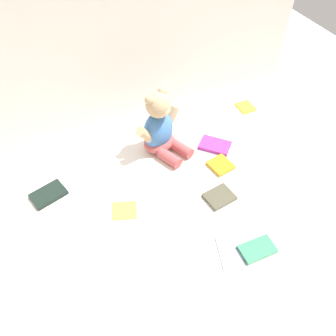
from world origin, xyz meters
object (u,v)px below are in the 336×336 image
at_px(book_case_2, 230,252).
at_px(book_case_5, 48,194).
at_px(book_case_1, 219,197).
at_px(teddy_bear, 160,129).
at_px(book_case_0, 124,210).
at_px(book_case_7, 215,145).
at_px(book_case_3, 257,249).
at_px(book_case_6, 246,107).
at_px(book_case_4, 221,165).

xyz_separation_m(book_case_2, book_case_5, (-0.54, 0.53, 0.00)).
height_order(book_case_1, book_case_5, book_case_5).
height_order(teddy_bear, book_case_0, teddy_bear).
bearing_deg(book_case_0, book_case_7, 128.13).
relative_size(teddy_bear, book_case_0, 3.11).
relative_size(book_case_0, book_case_2, 0.70).
xyz_separation_m(book_case_3, book_case_7, (0.13, 0.54, -0.00)).
relative_size(book_case_2, book_case_6, 1.53).
xyz_separation_m(book_case_1, book_case_7, (0.13, 0.27, 0.00)).
xyz_separation_m(book_case_0, book_case_1, (0.38, -0.10, 0.00)).
bearing_deg(book_case_2, teddy_bear, -72.06).
bearing_deg(book_case_3, book_case_6, -28.87).
relative_size(book_case_3, book_case_7, 0.92).
distance_m(book_case_1, book_case_6, 0.63).
bearing_deg(book_case_6, book_case_1, -132.15).
bearing_deg(book_case_0, teddy_bear, 154.41).
xyz_separation_m(book_case_0, book_case_3, (0.38, -0.36, 0.00)).
distance_m(teddy_bear, book_case_7, 0.28).
distance_m(book_case_2, book_case_7, 0.55).
distance_m(book_case_4, book_case_5, 0.74).
bearing_deg(teddy_bear, book_case_7, -46.70).
bearing_deg(book_case_0, book_case_3, 65.62).
relative_size(book_case_1, book_case_7, 0.82).
xyz_separation_m(book_case_0, book_case_5, (-0.26, 0.20, 0.00)).
bearing_deg(book_case_6, book_case_5, -170.83).
distance_m(book_case_1, book_case_3, 0.26).
bearing_deg(book_case_1, book_case_3, -7.10).
distance_m(book_case_0, book_case_2, 0.44).
xyz_separation_m(teddy_bear, book_case_1, (0.10, -0.37, -0.11)).
xyz_separation_m(book_case_0, book_case_7, (0.51, 0.17, 0.00)).
height_order(book_case_4, book_case_6, book_case_4).
bearing_deg(book_case_5, book_case_3, 31.80).
bearing_deg(book_case_2, book_case_7, -97.07).
bearing_deg(teddy_bear, book_case_3, -103.98).
bearing_deg(book_case_7, book_case_2, 22.01).
bearing_deg(book_case_3, book_case_5, 49.71).
relative_size(book_case_2, book_case_7, 1.00).
xyz_separation_m(book_case_4, book_case_5, (-0.73, 0.15, 0.00)).
height_order(book_case_0, book_case_7, book_case_7).
bearing_deg(book_case_6, book_case_3, -119.62).
bearing_deg(book_case_5, book_case_2, 28.89).
relative_size(teddy_bear, book_case_2, 2.18).
relative_size(book_case_2, book_case_4, 1.44).
bearing_deg(book_case_4, book_case_3, 67.99).
bearing_deg(book_case_7, book_case_6, 168.93).
bearing_deg(book_case_0, book_case_6, 133.76).
height_order(book_case_2, book_case_4, book_case_4).
relative_size(book_case_0, book_case_1, 0.86).
height_order(book_case_2, book_case_5, book_case_5).
distance_m(book_case_1, book_case_2, 0.25).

